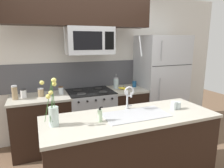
# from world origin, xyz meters

# --- Properties ---
(rear_partition) EXTENTS (5.20, 0.10, 2.60)m
(rear_partition) POSITION_xyz_m (0.30, 1.28, 1.30)
(rear_partition) COLOR silver
(rear_partition) RESTS_ON ground
(splash_band) EXTENTS (3.10, 0.01, 0.48)m
(splash_band) POSITION_xyz_m (0.00, 1.22, 1.15)
(splash_band) COLOR #4C4C51
(splash_band) RESTS_ON rear_partition
(back_counter_left) EXTENTS (0.90, 0.65, 0.91)m
(back_counter_left) POSITION_xyz_m (-0.82, 0.90, 0.46)
(back_counter_left) COLOR black
(back_counter_left) RESTS_ON ground
(back_counter_right) EXTENTS (0.63, 0.65, 0.91)m
(back_counter_right) POSITION_xyz_m (0.68, 0.90, 0.46)
(back_counter_right) COLOR black
(back_counter_right) RESTS_ON ground
(stove_range) EXTENTS (0.76, 0.64, 0.93)m
(stove_range) POSITION_xyz_m (0.00, 0.90, 0.46)
(stove_range) COLOR #B7BABF
(stove_range) RESTS_ON ground
(microwave) EXTENTS (0.74, 0.40, 0.43)m
(microwave) POSITION_xyz_m (0.00, 0.88, 1.76)
(microwave) COLOR #B7BABF
(upper_cabinet_band) EXTENTS (2.23, 0.34, 0.60)m
(upper_cabinet_band) POSITION_xyz_m (-0.14, 0.85, 2.28)
(upper_cabinet_band) COLOR black
(refrigerator) EXTENTS (0.87, 0.74, 1.85)m
(refrigerator) POSITION_xyz_m (1.41, 0.92, 0.93)
(refrigerator) COLOR #B7BABF
(refrigerator) RESTS_ON ground
(storage_jar_tall) EXTENTS (0.08, 0.08, 0.21)m
(storage_jar_tall) POSITION_xyz_m (-1.15, 0.86, 1.02)
(storage_jar_tall) COLOR #997F5B
(storage_jar_tall) RESTS_ON back_counter_left
(storage_jar_medium) EXTENTS (0.09, 0.09, 0.13)m
(storage_jar_medium) POSITION_xyz_m (-1.04, 0.92, 0.98)
(storage_jar_medium) COLOR silver
(storage_jar_medium) RESTS_ON back_counter_left
(storage_jar_short) EXTENTS (0.09, 0.09, 0.13)m
(storage_jar_short) POSITION_xyz_m (-0.79, 0.90, 0.98)
(storage_jar_short) COLOR #997F5B
(storage_jar_short) RESTS_ON back_counter_left
(storage_jar_squat) EXTENTS (0.08, 0.08, 0.12)m
(storage_jar_squat) POSITION_xyz_m (-0.48, 0.93, 0.97)
(storage_jar_squat) COLOR silver
(storage_jar_squat) RESTS_ON back_counter_left
(banana_bunch) EXTENTS (0.19, 0.12, 0.08)m
(banana_bunch) POSITION_xyz_m (0.59, 0.84, 0.93)
(banana_bunch) COLOR yellow
(banana_bunch) RESTS_ON back_counter_right
(french_press) EXTENTS (0.09, 0.09, 0.27)m
(french_press) POSITION_xyz_m (0.50, 0.96, 1.01)
(french_press) COLOR silver
(french_press) RESTS_ON back_counter_right
(coffee_tin) EXTENTS (0.08, 0.08, 0.11)m
(coffee_tin) POSITION_xyz_m (0.87, 0.95, 0.97)
(coffee_tin) COLOR #1E5184
(coffee_tin) RESTS_ON back_counter_right
(island_counter) EXTENTS (2.03, 0.75, 0.91)m
(island_counter) POSITION_xyz_m (0.14, -0.35, 0.46)
(island_counter) COLOR black
(island_counter) RESTS_ON ground
(kitchen_sink) EXTENTS (0.76, 0.39, 0.16)m
(kitchen_sink) POSITION_xyz_m (0.20, -0.35, 0.84)
(kitchen_sink) COLOR #ADAFB5
(kitchen_sink) RESTS_ON island_counter
(sink_faucet) EXTENTS (0.14, 0.14, 0.31)m
(sink_faucet) POSITION_xyz_m (0.21, -0.16, 1.11)
(sink_faucet) COLOR #B7BABF
(sink_faucet) RESTS_ON island_counter
(dish_soap_bottle) EXTENTS (0.06, 0.05, 0.16)m
(dish_soap_bottle) POSITION_xyz_m (-0.25, -0.38, 0.98)
(dish_soap_bottle) COLOR beige
(dish_soap_bottle) RESTS_ON island_counter
(drinking_glass) EXTENTS (0.07, 0.07, 0.11)m
(drinking_glass) POSITION_xyz_m (0.73, -0.36, 0.96)
(drinking_glass) COLOR silver
(drinking_glass) RESTS_ON island_counter
(spare_glass) EXTENTS (0.07, 0.07, 0.09)m
(spare_glass) POSITION_xyz_m (0.81, -0.36, 0.96)
(spare_glass) COLOR silver
(spare_glass) RESTS_ON island_counter
(flower_vase) EXTENTS (0.16, 0.14, 0.49)m
(flower_vase) POSITION_xyz_m (-0.72, -0.31, 1.05)
(flower_vase) COLOR silver
(flower_vase) RESTS_ON island_counter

